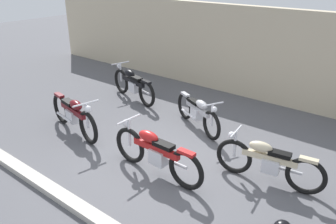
{
  "coord_description": "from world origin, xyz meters",
  "views": [
    {
      "loc": [
        3.82,
        -4.61,
        3.73
      ],
      "look_at": [
        -0.75,
        1.09,
        0.55
      ],
      "focal_mm": 36.64,
      "sensor_mm": 36.0,
      "label": 1
    }
  ],
  "objects_px": {
    "motorcycle_black": "(133,84)",
    "motorcycle_cream": "(268,162)",
    "motorcycle_red": "(155,153)",
    "motorcycle_maroon": "(74,114)",
    "motorcycle_silver": "(198,112)"
  },
  "relations": [
    {
      "from": "motorcycle_black",
      "to": "motorcycle_cream",
      "type": "xyz_separation_m",
      "value": [
        4.86,
        -1.53,
        -0.03
      ]
    },
    {
      "from": "motorcycle_black",
      "to": "motorcycle_cream",
      "type": "distance_m",
      "value": 5.09
    },
    {
      "from": "motorcycle_red",
      "to": "motorcycle_cream",
      "type": "height_order",
      "value": "motorcycle_red"
    },
    {
      "from": "motorcycle_black",
      "to": "motorcycle_cream",
      "type": "height_order",
      "value": "motorcycle_black"
    },
    {
      "from": "motorcycle_black",
      "to": "motorcycle_cream",
      "type": "bearing_deg",
      "value": 176.81
    },
    {
      "from": "motorcycle_red",
      "to": "motorcycle_cream",
      "type": "distance_m",
      "value": 2.06
    },
    {
      "from": "motorcycle_cream",
      "to": "motorcycle_red",
      "type": "bearing_deg",
      "value": 23.08
    },
    {
      "from": "motorcycle_maroon",
      "to": "motorcycle_cream",
      "type": "xyz_separation_m",
      "value": [
        4.41,
        0.93,
        -0.04
      ]
    },
    {
      "from": "motorcycle_red",
      "to": "motorcycle_black",
      "type": "xyz_separation_m",
      "value": [
        -3.1,
        2.59,
        0.0
      ]
    },
    {
      "from": "motorcycle_black",
      "to": "motorcycle_silver",
      "type": "relative_size",
      "value": 1.17
    },
    {
      "from": "motorcycle_maroon",
      "to": "motorcycle_black",
      "type": "xyz_separation_m",
      "value": [
        -0.45,
        2.46,
        -0.0
      ]
    },
    {
      "from": "motorcycle_black",
      "to": "motorcycle_silver",
      "type": "height_order",
      "value": "motorcycle_black"
    },
    {
      "from": "motorcycle_black",
      "to": "motorcycle_silver",
      "type": "distance_m",
      "value": 2.64
    },
    {
      "from": "motorcycle_red",
      "to": "motorcycle_silver",
      "type": "xyz_separation_m",
      "value": [
        -0.5,
        2.15,
        -0.04
      ]
    },
    {
      "from": "motorcycle_maroon",
      "to": "motorcycle_cream",
      "type": "bearing_deg",
      "value": 23.06
    }
  ]
}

